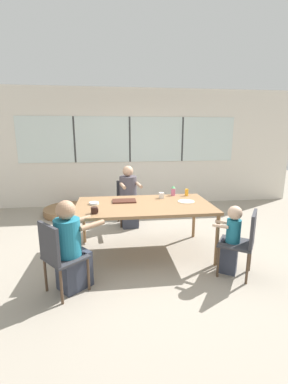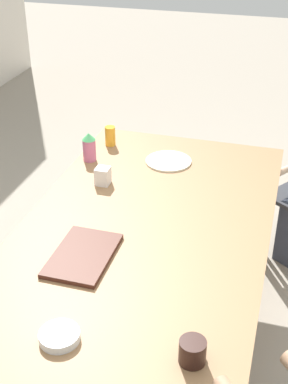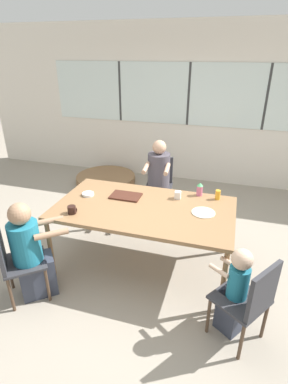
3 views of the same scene
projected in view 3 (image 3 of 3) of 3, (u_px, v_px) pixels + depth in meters
The scene contains 17 objects.
ground_plane at pixel (144, 262), 3.62m from camera, with size 16.00×16.00×0.00m, color gray.
wall_back_with_windows at pixel (188, 106), 5.41m from camera, with size 8.40×0.08×2.80m.
dining_table at pixel (144, 211), 3.32m from camera, with size 1.95×1.09×0.76m.
chair_for_woman_green_shirt at pixel (160, 180), 4.64m from camera, with size 0.44×0.44×0.85m.
chair_for_man_blue_shirt at pixel (13, 257), 2.91m from camera, with size 0.56×0.56×0.85m.
chair_for_toddler at pixel (251, 298), 2.43m from camera, with size 0.56×0.56×0.85m.
person_woman_green_shirt at pixel (158, 183), 4.49m from camera, with size 0.40×0.64×1.17m.
person_man_blue_shirt at pixel (31, 254), 2.97m from camera, with size 0.58×0.55×1.06m.
person_toddler at pixel (234, 293), 2.56m from camera, with size 0.36×0.32×0.90m.
food_tray_dark at pixel (126, 196), 3.52m from camera, with size 0.35×0.23×0.02m.
coffee_mug at pixel (72, 210), 3.15m from camera, with size 0.09×0.09×0.08m.
sippy_cup at pixel (200, 189), 3.52m from camera, with size 0.07×0.07×0.16m.
juice_glass at pixel (218, 195), 3.44m from camera, with size 0.06×0.06×0.11m.
milk_carton_small at pixel (178, 195), 3.46m from camera, with size 0.07×0.07×0.09m.
bowl_white_shallow at pixel (88, 194), 3.55m from camera, with size 0.14×0.14×0.03m.
plate_tortillas at pixel (203, 213), 3.17m from camera, with size 0.25×0.25×0.01m.
folded_table_stack at pixel (106, 179), 5.76m from camera, with size 1.13×1.13×0.15m.
Camera 3 is at (0.84, -2.78, 2.32)m, focal length 28.00 mm.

